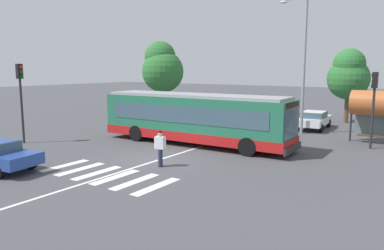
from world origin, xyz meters
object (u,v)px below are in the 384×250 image
at_px(city_transit_bus, 194,118).
at_px(traffic_light_near_corner, 21,90).
at_px(pedestrian_crossing_street, 160,146).
at_px(twin_arm_street_lamp, 305,52).
at_px(parked_car_white, 314,119).
at_px(traffic_light_far_corner, 374,97).
at_px(background_tree_left, 162,67).
at_px(background_tree_right, 349,75).
at_px(parked_car_teal, 246,115).
at_px(parked_car_blue, 277,117).

relative_size(city_transit_bus, traffic_light_near_corner, 2.53).
height_order(pedestrian_crossing_street, twin_arm_street_lamp, twin_arm_street_lamp).
bearing_deg(twin_arm_street_lamp, pedestrian_crossing_street, -101.37).
height_order(city_transit_bus, parked_car_white, city_transit_bus).
distance_m(pedestrian_crossing_street, traffic_light_far_corner, 12.61).
bearing_deg(traffic_light_far_corner, parked_car_white, 132.34).
relative_size(background_tree_left, background_tree_right, 1.21).
distance_m(city_transit_bus, twin_arm_street_lamp, 9.43).
distance_m(city_transit_bus, traffic_light_far_corner, 10.33).
height_order(parked_car_white, background_tree_left, background_tree_left).
height_order(pedestrian_crossing_street, parked_car_white, pedestrian_crossing_street).
xyz_separation_m(parked_car_teal, parked_car_white, (5.49, 0.54, 0.00)).
xyz_separation_m(pedestrian_crossing_street, background_tree_left, (-14.94, 18.75, 3.73)).
xyz_separation_m(parked_car_teal, traffic_light_far_corner, (10.32, -4.76, 2.19)).
bearing_deg(traffic_light_far_corner, background_tree_left, 158.58).
relative_size(parked_car_teal, parked_car_white, 1.01).
xyz_separation_m(parked_car_teal, parked_car_blue, (2.75, -0.08, 0.00)).
relative_size(parked_car_teal, background_tree_left, 0.62).
bearing_deg(parked_car_white, parked_car_teal, -174.36).
relative_size(pedestrian_crossing_street, parked_car_teal, 0.37).
bearing_deg(pedestrian_crossing_street, twin_arm_street_lamp, 78.63).
distance_m(traffic_light_near_corner, twin_arm_street_lamp, 18.66).
bearing_deg(traffic_light_far_corner, twin_arm_street_lamp, 151.19).
relative_size(city_transit_bus, parked_car_white, 2.68).
bearing_deg(city_transit_bus, pedestrian_crossing_street, -72.79).
bearing_deg(background_tree_right, parked_car_blue, -126.51).
distance_m(parked_car_white, background_tree_right, 5.99).
bearing_deg(parked_car_teal, background_tree_left, 161.55).
height_order(traffic_light_near_corner, twin_arm_street_lamp, twin_arm_street_lamp).
height_order(parked_car_blue, twin_arm_street_lamp, twin_arm_street_lamp).
xyz_separation_m(parked_car_teal, background_tree_right, (6.78, 5.37, 3.29)).
distance_m(pedestrian_crossing_street, background_tree_right, 20.70).
distance_m(pedestrian_crossing_street, twin_arm_street_lamp, 13.77).
distance_m(parked_car_teal, twin_arm_street_lamp, 7.60).
bearing_deg(background_tree_left, pedestrian_crossing_street, -51.46).
bearing_deg(parked_car_white, background_tree_left, 168.76).
distance_m(parked_car_teal, traffic_light_far_corner, 11.57).
bearing_deg(parked_car_white, traffic_light_near_corner, -130.19).
relative_size(traffic_light_near_corner, traffic_light_far_corner, 1.11).
relative_size(pedestrian_crossing_street, parked_car_white, 0.37).
xyz_separation_m(city_transit_bus, parked_car_white, (4.29, 9.95, -0.82)).
bearing_deg(twin_arm_street_lamp, traffic_light_near_corner, -135.12).
xyz_separation_m(pedestrian_crossing_street, traffic_light_near_corner, (-10.56, -0.38, 2.28)).
height_order(city_transit_bus, parked_car_teal, city_transit_bus).
bearing_deg(background_tree_left, parked_car_white, -11.24).
relative_size(parked_car_white, traffic_light_far_corner, 1.05).
relative_size(parked_car_teal, background_tree_right, 0.75).
height_order(city_transit_bus, parked_car_blue, city_transit_bus).
xyz_separation_m(parked_car_white, background_tree_left, (-17.59, 3.49, 3.94)).
relative_size(city_transit_bus, parked_car_teal, 2.64).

